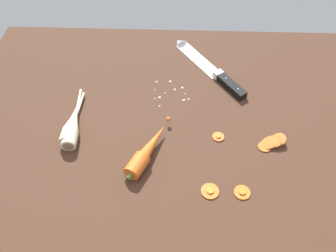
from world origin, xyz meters
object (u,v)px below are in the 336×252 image
carrot_slice_stack (272,143)px  carrot_slice_stray_far (218,136)px  carrot_slice_stray_near (210,191)px  parsnip_front (72,125)px  parsnip_mid_left (73,126)px  whole_carrot (147,151)px  chefs_knife (207,66)px  carrot_slice_stray_mid (242,192)px

carrot_slice_stack → carrot_slice_stray_far: bearing=171.8°
carrot_slice_stray_far → carrot_slice_stray_near: bearing=-99.9°
carrot_slice_stray_near → parsnip_front: bearing=153.6°
carrot_slice_stack → carrot_slice_stray_near: bearing=-138.6°
carrot_slice_stack → carrot_slice_stray_near: 22.50cm
parsnip_mid_left → carrot_slice_stray_far: bearing=-1.5°
whole_carrot → carrot_slice_stray_near: size_ratio=4.55×
whole_carrot → parsnip_front: whole_carrot is taller
chefs_knife → carrot_slice_stray_near: chefs_knife is taller
carrot_slice_stray_mid → parsnip_front: bearing=157.6°
chefs_knife → whole_carrot: (-16.57, -35.95, 1.45)cm
parsnip_front → carrot_slice_stray_mid: (44.56, -18.36, -1.62)cm
whole_carrot → carrot_slice_stack: (32.68, 4.91, -1.25)cm
parsnip_mid_left → chefs_knife: bearing=36.8°
whole_carrot → carrot_slice_stray_far: size_ratio=6.23×
whole_carrot → carrot_slice_stray_near: (15.80, -9.96, -1.74)cm
carrot_slice_stray_mid → carrot_slice_stack: bearing=58.4°
whole_carrot → carrot_slice_stray_far: (18.74, 6.91, -1.74)cm
parsnip_mid_left → carrot_slice_stray_near: parsnip_mid_left is taller
carrot_slice_stray_mid → whole_carrot: bearing=156.9°
chefs_knife → parsnip_front: (-37.63, -27.63, 1.33)cm
parsnip_front → carrot_slice_stray_near: 41.18cm
whole_carrot → carrot_slice_stray_far: bearing=20.2°
chefs_knife → carrot_slice_stray_mid: size_ratio=7.61×
chefs_knife → parsnip_mid_left: parsnip_mid_left is taller
chefs_knife → carrot_slice_stray_far: size_ratio=9.41×
parsnip_front → chefs_knife: bearing=36.3°
chefs_knife → carrot_slice_stray_far: chefs_knife is taller
carrot_slice_stray_mid → carrot_slice_stray_far: size_ratio=1.24×
parsnip_mid_left → carrot_slice_stray_mid: 47.89cm
parsnip_mid_left → parsnip_front: bearing=122.0°
whole_carrot → carrot_slice_stray_mid: bearing=-23.1°
whole_carrot → parsnip_mid_left: size_ratio=0.90×
chefs_knife → carrot_slice_stray_far: 29.12cm
chefs_knife → carrot_slice_stack: 34.97cm
parsnip_front → carrot_slice_stray_near: (36.86, -18.28, -1.62)cm
chefs_knife → parsnip_front: bearing=-143.7°
parsnip_mid_left → carrot_slice_stray_far: 39.63cm
carrot_slice_stack → carrot_slice_stray_mid: (-9.18, -14.95, -0.49)cm
parsnip_front → parsnip_mid_left: (0.22, -0.35, -0.00)cm
parsnip_front → parsnip_mid_left: bearing=-58.0°
parsnip_front → parsnip_mid_left: 0.41cm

